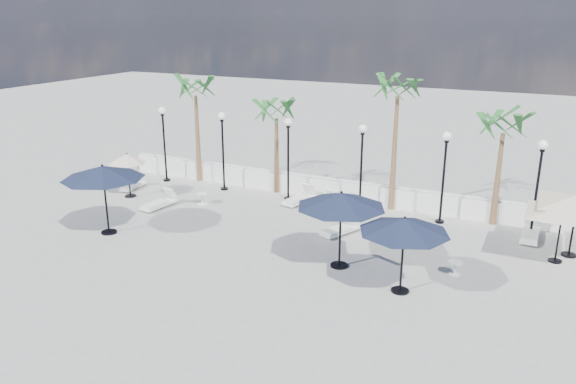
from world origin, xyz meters
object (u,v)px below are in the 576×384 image
at_px(lounger_5, 327,203).
at_px(parasol_cream_sq_a, 564,206).
at_px(lounger_1, 159,203).
at_px(parasol_navy_left, 103,173).
at_px(lounger_4, 300,198).
at_px(lounger_6, 531,233).
at_px(lounger_3, 341,229).
at_px(parasol_navy_right, 404,226).
at_px(parasol_cream_small, 127,159).
at_px(parasol_navy_mid, 341,200).
at_px(lounger_0, 133,185).
at_px(lounger_2, 343,210).

height_order(lounger_5, parasol_cream_sq_a, parasol_cream_sq_a).
relative_size(lounger_1, parasol_navy_left, 0.59).
height_order(lounger_4, lounger_6, lounger_6).
bearing_deg(lounger_6, lounger_3, -156.98).
bearing_deg(parasol_navy_right, lounger_5, 128.15).
bearing_deg(parasol_cream_small, parasol_navy_mid, -14.03).
relative_size(lounger_0, parasol_navy_left, 0.52).
relative_size(lounger_2, lounger_6, 0.88).
distance_m(lounger_2, lounger_6, 7.52).
bearing_deg(lounger_5, parasol_navy_left, -135.63).
bearing_deg(lounger_4, lounger_0, -156.79).
bearing_deg(parasol_cream_sq_a, parasol_navy_left, -163.56).
relative_size(lounger_2, parasol_navy_right, 0.60).
bearing_deg(parasol_navy_right, lounger_0, 161.86).
relative_size(parasol_navy_mid, parasol_navy_right, 1.08).
xyz_separation_m(lounger_0, parasol_navy_mid, (12.35, -3.93, 2.19)).
bearing_deg(lounger_5, lounger_0, -171.03).
xyz_separation_m(lounger_1, parasol_navy_right, (11.79, -3.12, 1.98)).
relative_size(lounger_1, lounger_5, 1.17).
relative_size(lounger_3, lounger_6, 0.96).
relative_size(lounger_0, parasol_cream_small, 0.79).
xyz_separation_m(lounger_0, parasol_navy_right, (14.72, -4.82, 2.01)).
height_order(lounger_6, parasol_cream_small, parasol_cream_small).
xyz_separation_m(lounger_1, parasol_cream_sq_a, (16.11, 1.42, 1.85)).
bearing_deg(lounger_1, lounger_5, 32.92).
bearing_deg(parasol_navy_mid, parasol_navy_left, -173.37).
distance_m(lounger_1, parasol_cream_small, 2.85).
bearing_deg(parasol_cream_sq_a, lounger_6, 116.37).
xyz_separation_m(parasol_navy_mid, parasol_cream_sq_a, (6.70, 3.64, -0.32)).
bearing_deg(lounger_6, lounger_2, -174.87).
height_order(lounger_0, parasol_navy_mid, parasol_navy_mid).
xyz_separation_m(lounger_2, parasol_cream_small, (-9.95, -2.08, 1.61)).
distance_m(lounger_1, lounger_6, 15.54).
distance_m(lounger_3, lounger_6, 7.30).
xyz_separation_m(lounger_3, parasol_navy_mid, (1.01, -2.80, 2.17)).
height_order(lounger_1, lounger_2, lounger_1).
relative_size(lounger_0, lounger_6, 0.86).
xyz_separation_m(lounger_3, parasol_cream_small, (-10.68, 0.12, 1.60)).
height_order(lounger_3, lounger_5, lounger_3).
distance_m(lounger_3, parasol_navy_right, 5.39).
bearing_deg(parasol_cream_small, parasol_cream_sq_a, 2.26).
xyz_separation_m(lounger_6, parasol_navy_left, (-15.10, -6.58, 2.24)).
bearing_deg(parasol_cream_sq_a, lounger_3, -173.73).
relative_size(lounger_2, parasol_navy_mid, 0.56).
distance_m(parasol_navy_mid, parasol_cream_small, 12.05).
height_order(lounger_3, lounger_6, lounger_6).
height_order(lounger_1, parasol_navy_left, parasol_navy_left).
height_order(lounger_3, parasol_navy_mid, parasol_navy_mid).
xyz_separation_m(lounger_1, lounger_2, (7.68, 2.78, -0.03)).
distance_m(lounger_0, parasol_cream_sq_a, 19.14).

